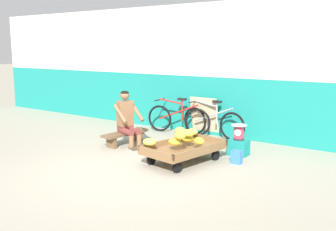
{
  "coord_description": "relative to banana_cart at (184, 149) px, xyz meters",
  "views": [
    {
      "loc": [
        4.0,
        -4.57,
        2.02
      ],
      "look_at": [
        -0.13,
        1.3,
        0.75
      ],
      "focal_mm": 41.15,
      "sensor_mm": 36.0,
      "label": 1
    }
  ],
  "objects": [
    {
      "name": "ground_plane",
      "position": [
        -0.43,
        -1.0,
        -0.24
      ],
      "size": [
        80.0,
        80.0,
        0.0
      ],
      "primitive_type": "plane",
      "color": "gray"
    },
    {
      "name": "banana_pile",
      "position": [
        -0.05,
        0.02,
        0.23
      ],
      "size": [
        0.94,
        1.37,
        0.26
      ],
      "color": "gold",
      "rests_on": "banana_cart"
    },
    {
      "name": "sign_board",
      "position": [
        -0.82,
        2.16,
        0.2
      ],
      "size": [
        0.7,
        0.2,
        0.89
      ],
      "color": "#C6B289",
      "rests_on": "ground"
    },
    {
      "name": "vendor_seated",
      "position": [
        -1.63,
        0.35,
        0.33
      ],
      "size": [
        0.73,
        0.61,
        1.14
      ],
      "color": "brown",
      "rests_on": "ground"
    },
    {
      "name": "weighing_scale",
      "position": [
        0.59,
        0.98,
        0.21
      ],
      "size": [
        0.3,
        0.3,
        0.29
      ],
      "color": "#28282D",
      "rests_on": "plastic_crate"
    },
    {
      "name": "shopping_bag",
      "position": [
        0.8,
        0.47,
        -0.12
      ],
      "size": [
        0.18,
        0.12,
        0.24
      ],
      "primitive_type": "cube",
      "color": "#3370B7",
      "rests_on": "ground"
    },
    {
      "name": "plastic_crate",
      "position": [
        0.59,
        0.99,
        -0.09
      ],
      "size": [
        0.36,
        0.28,
        0.3
      ],
      "color": "#19847F",
      "rests_on": "ground"
    },
    {
      "name": "banana_cart",
      "position": [
        0.0,
        0.0,
        0.0
      ],
      "size": [
        1.07,
        1.56,
        0.36
      ],
      "color": "brown",
      "rests_on": "ground"
    },
    {
      "name": "low_bench",
      "position": [
        -1.71,
        0.38,
        -0.04
      ],
      "size": [
        0.42,
        1.13,
        0.27
      ],
      "color": "brown",
      "rests_on": "ground"
    },
    {
      "name": "bicycle_near_left",
      "position": [
        -1.39,
        1.9,
        0.11
      ],
      "size": [
        1.66,
        0.48,
        0.86
      ],
      "color": "black",
      "rests_on": "ground"
    },
    {
      "name": "bicycle_far_left",
      "position": [
        -0.53,
        2.02,
        0.11
      ],
      "size": [
        1.66,
        0.48,
        0.86
      ],
      "color": "black",
      "rests_on": "ground"
    },
    {
      "name": "back_wall",
      "position": [
        -0.43,
        2.37,
        1.27
      ],
      "size": [
        16.0,
        0.3,
        3.03
      ],
      "color": "#19847A",
      "rests_on": "ground"
    }
  ]
}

